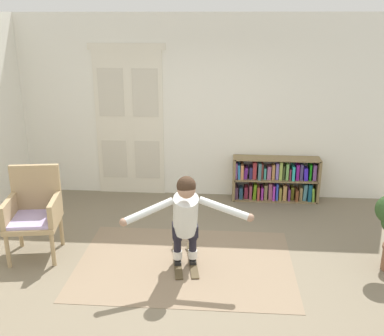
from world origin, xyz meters
The scene contains 8 objects.
ground_plane centered at (0.00, 0.00, 0.00)m, with size 7.20×7.20×0.00m, color #756955.
back_wall centered at (0.00, 2.60, 1.45)m, with size 6.00×0.10×2.90m, color white.
double_door centered at (-1.20, 2.54, 1.23)m, with size 1.22×0.05×2.45m.
rug centered at (-0.09, 0.27, 0.00)m, with size 2.58×1.80×0.01m, color #857058.
bookshelf centered at (1.17, 2.39, 0.33)m, with size 1.37×0.30×0.71m.
wicker_chair centered at (-1.96, 0.41, 0.58)m, with size 0.69×0.69×1.10m.
skis_pair centered at (-0.10, 0.30, 0.02)m, with size 0.39×0.79×0.07m.
person_skier centered at (-0.07, 0.13, 0.72)m, with size 1.43×0.72×1.14m.
Camera 1 is at (0.35, -4.45, 2.81)m, focal length 41.88 mm.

